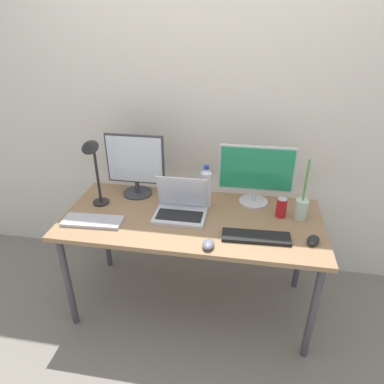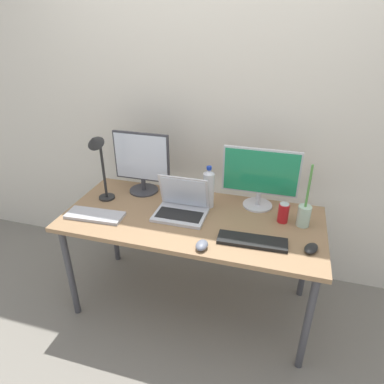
{
  "view_description": "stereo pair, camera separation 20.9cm",
  "coord_description": "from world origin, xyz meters",
  "px_view_note": "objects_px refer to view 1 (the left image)",
  "views": [
    {
      "loc": [
        0.31,
        -1.83,
        1.89
      ],
      "look_at": [
        0.0,
        0.0,
        0.92
      ],
      "focal_mm": 32.0,
      "sensor_mm": 36.0,
      "label": 1
    },
    {
      "loc": [
        0.51,
        -1.78,
        1.89
      ],
      "look_at": [
        0.0,
        0.0,
        0.92
      ],
      "focal_mm": 32.0,
      "sensor_mm": 36.0,
      "label": 2
    }
  ],
  "objects_px": {
    "work_desk": "(192,225)",
    "soda_can_near_keyboard": "(281,208)",
    "monitor_left": "(135,164)",
    "water_bottle": "(206,187)",
    "bamboo_vase": "(301,208)",
    "desk_lamp": "(92,159)",
    "mouse_by_laptop": "(313,240)",
    "mouse_by_keyboard": "(208,244)",
    "monitor_center": "(256,173)",
    "keyboard_main": "(256,237)",
    "laptop_silver": "(181,207)",
    "keyboard_aux": "(93,221)"
  },
  "relations": [
    {
      "from": "laptop_silver",
      "to": "bamboo_vase",
      "type": "bearing_deg",
      "value": 5.96
    },
    {
      "from": "laptop_silver",
      "to": "keyboard_main",
      "type": "bearing_deg",
      "value": -21.41
    },
    {
      "from": "mouse_by_laptop",
      "to": "mouse_by_keyboard",
      "type": "bearing_deg",
      "value": -143.6
    },
    {
      "from": "soda_can_near_keyboard",
      "to": "desk_lamp",
      "type": "height_order",
      "value": "desk_lamp"
    },
    {
      "from": "work_desk",
      "to": "desk_lamp",
      "type": "relative_size",
      "value": 3.28
    },
    {
      "from": "soda_can_near_keyboard",
      "to": "desk_lamp",
      "type": "relative_size",
      "value": 0.25
    },
    {
      "from": "keyboard_main",
      "to": "bamboo_vase",
      "type": "height_order",
      "value": "bamboo_vase"
    },
    {
      "from": "desk_lamp",
      "to": "mouse_by_keyboard",
      "type": "bearing_deg",
      "value": -22.77
    },
    {
      "from": "laptop_silver",
      "to": "keyboard_aux",
      "type": "height_order",
      "value": "laptop_silver"
    },
    {
      "from": "monitor_left",
      "to": "mouse_by_keyboard",
      "type": "distance_m",
      "value": 0.82
    },
    {
      "from": "soda_can_near_keyboard",
      "to": "desk_lamp",
      "type": "bearing_deg",
      "value": -176.41
    },
    {
      "from": "monitor_left",
      "to": "water_bottle",
      "type": "relative_size",
      "value": 1.52
    },
    {
      "from": "work_desk",
      "to": "keyboard_aux",
      "type": "relative_size",
      "value": 4.47
    },
    {
      "from": "monitor_left",
      "to": "water_bottle",
      "type": "height_order",
      "value": "monitor_left"
    },
    {
      "from": "monitor_center",
      "to": "keyboard_main",
      "type": "height_order",
      "value": "monitor_center"
    },
    {
      "from": "bamboo_vase",
      "to": "mouse_by_keyboard",
      "type": "bearing_deg",
      "value": -143.36
    },
    {
      "from": "bamboo_vase",
      "to": "desk_lamp",
      "type": "height_order",
      "value": "desk_lamp"
    },
    {
      "from": "water_bottle",
      "to": "desk_lamp",
      "type": "bearing_deg",
      "value": -169.38
    },
    {
      "from": "keyboard_aux",
      "to": "mouse_by_keyboard",
      "type": "height_order",
      "value": "mouse_by_keyboard"
    },
    {
      "from": "work_desk",
      "to": "soda_can_near_keyboard",
      "type": "distance_m",
      "value": 0.58
    },
    {
      "from": "water_bottle",
      "to": "bamboo_vase",
      "type": "height_order",
      "value": "bamboo_vase"
    },
    {
      "from": "monitor_left",
      "to": "laptop_silver",
      "type": "distance_m",
      "value": 0.46
    },
    {
      "from": "keyboard_aux",
      "to": "bamboo_vase",
      "type": "bearing_deg",
      "value": 8.76
    },
    {
      "from": "soda_can_near_keyboard",
      "to": "mouse_by_laptop",
      "type": "bearing_deg",
      "value": -57.64
    },
    {
      "from": "keyboard_aux",
      "to": "water_bottle",
      "type": "xyz_separation_m",
      "value": [
        0.66,
        0.33,
        0.12
      ]
    },
    {
      "from": "mouse_by_keyboard",
      "to": "water_bottle",
      "type": "relative_size",
      "value": 0.33
    },
    {
      "from": "work_desk",
      "to": "desk_lamp",
      "type": "height_order",
      "value": "desk_lamp"
    },
    {
      "from": "laptop_silver",
      "to": "keyboard_aux",
      "type": "relative_size",
      "value": 0.89
    },
    {
      "from": "mouse_by_keyboard",
      "to": "bamboo_vase",
      "type": "bearing_deg",
      "value": 39.93
    },
    {
      "from": "laptop_silver",
      "to": "work_desk",
      "type": "bearing_deg",
      "value": -15.15
    },
    {
      "from": "bamboo_vase",
      "to": "desk_lamp",
      "type": "bearing_deg",
      "value": -177.1
    },
    {
      "from": "soda_can_near_keyboard",
      "to": "bamboo_vase",
      "type": "relative_size",
      "value": 0.31
    },
    {
      "from": "soda_can_near_keyboard",
      "to": "desk_lamp",
      "type": "xyz_separation_m",
      "value": [
        -1.2,
        -0.08,
        0.28
      ]
    },
    {
      "from": "keyboard_main",
      "to": "water_bottle",
      "type": "bearing_deg",
      "value": 133.09
    },
    {
      "from": "keyboard_aux",
      "to": "desk_lamp",
      "type": "xyz_separation_m",
      "value": [
        -0.05,
        0.2,
        0.33
      ]
    },
    {
      "from": "keyboard_aux",
      "to": "mouse_by_keyboard",
      "type": "distance_m",
      "value": 0.75
    },
    {
      "from": "monitor_left",
      "to": "water_bottle",
      "type": "distance_m",
      "value": 0.52
    },
    {
      "from": "bamboo_vase",
      "to": "monitor_center",
      "type": "bearing_deg",
      "value": 151.24
    },
    {
      "from": "monitor_left",
      "to": "desk_lamp",
      "type": "height_order",
      "value": "desk_lamp"
    },
    {
      "from": "mouse_by_keyboard",
      "to": "desk_lamp",
      "type": "bearing_deg",
      "value": 160.52
    },
    {
      "from": "monitor_center",
      "to": "soda_can_near_keyboard",
      "type": "relative_size",
      "value": 3.9
    },
    {
      "from": "monitor_center",
      "to": "mouse_by_keyboard",
      "type": "relative_size",
      "value": 5.08
    },
    {
      "from": "monitor_center",
      "to": "work_desk",
      "type": "bearing_deg",
      "value": -145.98
    },
    {
      "from": "mouse_by_keyboard",
      "to": "soda_can_near_keyboard",
      "type": "bearing_deg",
      "value": 47.74
    },
    {
      "from": "mouse_by_laptop",
      "to": "bamboo_vase",
      "type": "relative_size",
      "value": 0.27
    },
    {
      "from": "mouse_by_laptop",
      "to": "desk_lamp",
      "type": "bearing_deg",
      "value": -165.25
    },
    {
      "from": "mouse_by_laptop",
      "to": "soda_can_near_keyboard",
      "type": "bearing_deg",
      "value": 144.92
    },
    {
      "from": "bamboo_vase",
      "to": "work_desk",
      "type": "bearing_deg",
      "value": -171.68
    },
    {
      "from": "soda_can_near_keyboard",
      "to": "keyboard_main",
      "type": "bearing_deg",
      "value": -118.98
    },
    {
      "from": "mouse_by_keyboard",
      "to": "monitor_left",
      "type": "bearing_deg",
      "value": 140.06
    }
  ]
}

